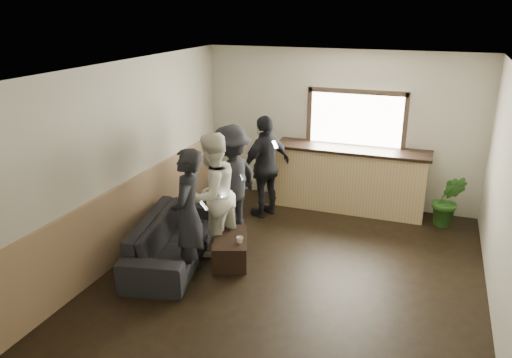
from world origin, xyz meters
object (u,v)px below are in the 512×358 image
at_px(potted_plant, 448,201).
at_px(person_b, 212,195).
at_px(sofa, 173,238).
at_px(person_a, 188,215).
at_px(cup_a, 220,229).
at_px(person_c, 231,181).
at_px(coffee_table, 230,249).
at_px(bar_counter, 350,175).
at_px(cup_b, 240,240).
at_px(person_d, 266,167).

height_order(potted_plant, person_b, person_b).
bearing_deg(sofa, person_b, -61.07).
height_order(sofa, person_a, person_a).
relative_size(cup_a, potted_plant, 0.14).
bearing_deg(person_c, coffee_table, 36.96).
bearing_deg(person_b, sofa, -27.60).
bearing_deg(person_c, bar_counter, 151.46).
height_order(bar_counter, potted_plant, bar_counter).
distance_m(person_a, person_b, 0.74).
xyz_separation_m(bar_counter, cup_b, (-1.05, -2.67, -0.22)).
distance_m(cup_a, person_a, 0.84).
height_order(person_a, person_d, person_a).
xyz_separation_m(cup_b, person_c, (-0.55, 1.01, 0.47)).
bearing_deg(person_b, coffee_table, 86.40).
relative_size(sofa, cup_a, 16.65).
relative_size(coffee_table, person_b, 0.46).
xyz_separation_m(person_a, person_d, (0.28, 2.35, -0.01)).
xyz_separation_m(person_a, person_c, (-0.00, 1.46, -0.01)).
distance_m(coffee_table, person_b, 0.82).
bearing_deg(potted_plant, sofa, -145.41).
xyz_separation_m(cup_b, person_b, (-0.55, 0.29, 0.49)).
relative_size(bar_counter, person_b, 1.48).
bearing_deg(potted_plant, coffee_table, -141.26).
distance_m(bar_counter, person_c, 2.32).
distance_m(bar_counter, sofa, 3.46).
bearing_deg(cup_a, person_a, -101.80).
relative_size(bar_counter, coffee_table, 3.19).
bearing_deg(person_b, person_c, -158.34).
height_order(coffee_table, person_a, person_a).
relative_size(cup_b, potted_plant, 0.10).
height_order(sofa, cup_a, sofa).
xyz_separation_m(coffee_table, person_b, (-0.35, 0.17, 0.73)).
height_order(person_a, person_b, person_b).
xyz_separation_m(cup_a, person_d, (0.13, 1.67, 0.46)).
bearing_deg(bar_counter, person_a, -117.14).
height_order(bar_counter, person_a, bar_counter).
relative_size(person_a, person_b, 0.99).
bearing_deg(bar_counter, person_b, -123.90).
relative_size(bar_counter, person_d, 1.52).
distance_m(bar_counter, person_b, 2.88).
relative_size(sofa, person_c, 1.24).
bearing_deg(person_c, cup_a, 25.73).
height_order(cup_b, person_b, person_b).
bearing_deg(person_d, bar_counter, 149.27).
bearing_deg(person_a, person_c, 168.34).
height_order(potted_plant, person_d, person_d).
relative_size(sofa, potted_plant, 2.41).
relative_size(potted_plant, person_b, 0.50).
xyz_separation_m(bar_counter, person_b, (-1.60, -2.38, 0.27)).
distance_m(person_a, person_c, 1.46).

